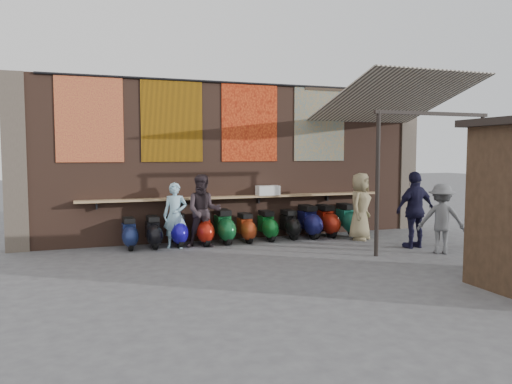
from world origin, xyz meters
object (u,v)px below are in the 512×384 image
Objects in this scene: scooter_stool_3 at (203,229)px; scooter_stool_9 at (327,221)px; scooter_stool_2 at (178,230)px; shelf_box at (268,190)px; scooter_stool_5 at (246,228)px; scooter_stool_8 at (309,222)px; diner_left at (175,215)px; shopper_tan at (360,206)px; scooter_stool_7 at (290,225)px; scooter_stool_0 at (129,234)px; shopper_navy at (415,210)px; scooter_stool_6 at (267,226)px; scooter_stool_4 at (224,227)px; shopper_grey at (441,219)px; scooter_stool_10 at (348,220)px; diner_right at (204,211)px; scooter_stool_1 at (153,232)px.

scooter_stool_3 is 3.38m from scooter_stool_9.
scooter_stool_2 is at bearing 175.35° from scooter_stool_3.
shelf_box is 0.77× the size of scooter_stool_5.
shelf_box is 2.02m from scooter_stool_3.
scooter_stool_5 is 0.84× the size of scooter_stool_8.
scooter_stool_5 is 1.85m from diner_left.
scooter_stool_5 is 0.44× the size of shopper_tan.
shelf_box is at bearing 30.62° from diner_left.
shelf_box is 0.74× the size of scooter_stool_7.
scooter_stool_3 is (1.73, -0.05, 0.03)m from scooter_stool_0.
shelf_box is 0.34× the size of shopper_tan.
shopper_navy reaches higher than scooter_stool_2.
scooter_stool_2 reaches higher than scooter_stool_7.
shelf_box reaches higher than scooter_stool_5.
shopper_navy is at bearing -36.55° from scooter_stool_6.
scooter_stool_3 is 2.31m from scooter_stool_7.
shopper_grey reaches higher than scooter_stool_4.
scooter_stool_6 is 1.16m from scooter_stool_8.
shopper_grey is at bearing -76.70° from scooter_stool_10.
scooter_stool_4 is 1.11× the size of scooter_stool_6.
scooter_stool_10 is (1.70, -0.01, 0.05)m from scooter_stool_7.
scooter_stool_8 reaches higher than scooter_stool_0.
scooter_stool_4 is 2.86m from scooter_stool_9.
scooter_stool_3 is 1.10× the size of scooter_stool_5.
scooter_stool_10 reaches higher than scooter_stool_2.
scooter_stool_3 is at bearing 91.06° from diner_right.
diner_left is (-1.79, -0.16, 0.41)m from scooter_stool_5.
shelf_box reaches higher than scooter_stool_4.
scooter_stool_5 is (1.70, -0.06, -0.03)m from scooter_stool_2.
scooter_stool_1 is at bearing 176.28° from diner_left.
scooter_stool_0 is 0.44× the size of diner_right.
scooter_stool_4 is at bearing -31.65° from shopper_navy.
scooter_stool_1 is 1.71m from scooter_stool_4.
scooter_stool_9 is at bearing 22.64° from diner_left.
scooter_stool_0 is 4.04m from scooter_stool_7.
scooter_stool_5 is 0.44× the size of diner_right.
scooter_stool_10 is 2.95m from shopper_grey.
scooter_stool_9 is (2.86, 0.07, 0.00)m from scooter_stool_4.
scooter_stool_10 is at bearing -79.99° from shopper_navy.
scooter_stool_10 is at bearing -0.39° from scooter_stool_6.
scooter_stool_7 is 0.51× the size of diner_left.
scooter_stool_9 reaches higher than scooter_stool_7.
shelf_box reaches higher than scooter_stool_8.
shopper_grey is (3.00, -2.87, 0.40)m from scooter_stool_6.
diner_left is (-4.09, -0.23, 0.35)m from scooter_stool_9.
scooter_stool_1 is 0.89× the size of scooter_stool_9.
scooter_stool_7 is 0.50× the size of shopper_grey.
scooter_stool_5 is (-0.71, -0.34, -0.89)m from shelf_box.
diner_left is 0.89× the size of shopper_tan.
shopper_navy is at bearing -22.36° from scooter_stool_2.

